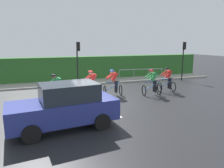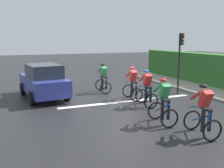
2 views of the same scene
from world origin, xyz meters
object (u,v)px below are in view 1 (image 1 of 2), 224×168
(cyclist_lead, at_px, (167,80))
(car_navy, at_px, (65,106))
(cyclist_fourth, at_px, (92,85))
(pedestrian_railing_kerbside, at_px, (141,71))
(cyclist_mid, at_px, (113,83))
(cyclist_second, at_px, (152,83))
(traffic_light_near_crossing, at_px, (78,58))
(traffic_light_far_junction, at_px, (184,55))
(cyclist_trailing, at_px, (56,90))

(cyclist_lead, height_order, car_navy, car_navy)
(cyclist_fourth, relative_size, pedestrian_railing_kerbside, 0.41)
(cyclist_lead, distance_m, cyclist_fourth, 5.17)
(pedestrian_railing_kerbside, bearing_deg, cyclist_mid, -44.15)
(cyclist_second, height_order, traffic_light_near_crossing, traffic_light_near_crossing)
(car_navy, xyz_separation_m, traffic_light_far_junction, (-7.24, 11.11, 1.35))
(cyclist_second, distance_m, car_navy, 6.77)
(cyclist_fourth, relative_size, cyclist_trailing, 1.00)
(cyclist_mid, xyz_separation_m, cyclist_fourth, (0.02, -1.37, 0.00))
(cyclist_second, distance_m, traffic_light_near_crossing, 5.63)
(cyclist_lead, relative_size, cyclist_fourth, 1.00)
(traffic_light_far_junction, distance_m, pedestrian_railing_kerbside, 3.93)
(cyclist_lead, relative_size, cyclist_trailing, 1.00)
(cyclist_second, xyz_separation_m, cyclist_fourth, (-0.69, -3.72, 0.00))
(cyclist_mid, height_order, cyclist_fourth, same)
(traffic_light_near_crossing, bearing_deg, car_navy, -14.71)
(cyclist_mid, xyz_separation_m, pedestrian_railing_kerbside, (-4.25, 4.12, 0.01))
(cyclist_mid, relative_size, cyclist_trailing, 1.00)
(cyclist_second, relative_size, cyclist_trailing, 1.00)
(cyclist_fourth, distance_m, pedestrian_railing_kerbside, 6.96)
(traffic_light_far_junction, xyz_separation_m, pedestrian_railing_kerbside, (-1.12, -3.49, -1.42))
(cyclist_mid, distance_m, car_navy, 5.40)
(traffic_light_far_junction, bearing_deg, cyclist_trailing, -70.71)
(cyclist_lead, distance_m, cyclist_trailing, 7.36)
(cyclist_fourth, height_order, traffic_light_far_junction, traffic_light_far_junction)
(cyclist_second, distance_m, cyclist_trailing, 5.90)
(traffic_light_far_junction, bearing_deg, traffic_light_near_crossing, -89.33)
(cyclist_lead, xyz_separation_m, cyclist_fourth, (-0.18, -5.17, 0.00))
(cyclist_lead, height_order, pedestrian_railing_kerbside, cyclist_lead)
(cyclist_lead, height_order, cyclist_second, same)
(cyclist_lead, xyz_separation_m, pedestrian_railing_kerbside, (-4.46, 0.32, 0.01))
(cyclist_trailing, distance_m, pedestrian_railing_kerbside, 9.17)
(cyclist_fourth, bearing_deg, pedestrian_railing_kerbside, 127.88)
(cyclist_second, xyz_separation_m, cyclist_mid, (-0.71, -2.36, 0.00))
(traffic_light_near_crossing, bearing_deg, traffic_light_far_junction, 90.67)
(cyclist_mid, height_order, pedestrian_railing_kerbside, cyclist_mid)
(cyclist_fourth, xyz_separation_m, traffic_light_near_crossing, (-3.04, -0.25, 1.43))
(cyclist_fourth, relative_size, traffic_light_far_junction, 0.50)
(cyclist_second, distance_m, pedestrian_railing_kerbside, 5.26)
(traffic_light_near_crossing, xyz_separation_m, pedestrian_railing_kerbside, (-1.23, 5.75, -1.42))
(cyclist_trailing, xyz_separation_m, traffic_light_far_junction, (-3.90, 11.15, 1.43))
(cyclist_mid, relative_size, traffic_light_far_junction, 0.50)
(pedestrian_railing_kerbside, bearing_deg, traffic_light_far_junction, 72.18)
(cyclist_mid, relative_size, cyclist_fourth, 1.00)
(traffic_light_near_crossing, bearing_deg, cyclist_second, 46.86)
(cyclist_fourth, bearing_deg, car_navy, -27.47)
(cyclist_lead, bearing_deg, car_navy, -61.84)
(traffic_light_far_junction, bearing_deg, cyclist_mid, -67.67)
(cyclist_fourth, distance_m, cyclist_trailing, 2.30)
(cyclist_mid, xyz_separation_m, traffic_light_far_junction, (-3.13, 7.61, 1.43))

